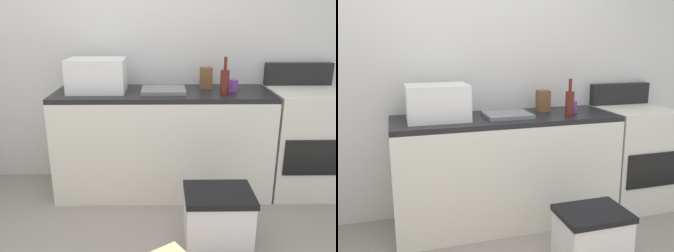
# 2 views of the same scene
# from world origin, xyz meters

# --- Properties ---
(wall_back) EXTENTS (5.00, 0.10, 2.60)m
(wall_back) POSITION_xyz_m (0.00, 1.55, 1.30)
(wall_back) COLOR silver
(wall_back) RESTS_ON ground_plane
(kitchen_counter) EXTENTS (1.80, 0.60, 0.90)m
(kitchen_counter) POSITION_xyz_m (0.30, 1.20, 0.45)
(kitchen_counter) COLOR silver
(kitchen_counter) RESTS_ON ground_plane
(stove_oven) EXTENTS (0.60, 0.61, 1.10)m
(stove_oven) POSITION_xyz_m (1.52, 1.21, 0.47)
(stove_oven) COLOR silver
(stove_oven) RESTS_ON ground_plane
(microwave) EXTENTS (0.46, 0.34, 0.27)m
(microwave) POSITION_xyz_m (-0.24, 1.20, 1.04)
(microwave) COLOR white
(microwave) RESTS_ON kitchen_counter
(sink_basin) EXTENTS (0.36, 0.32, 0.03)m
(sink_basin) POSITION_xyz_m (0.30, 1.17, 0.92)
(sink_basin) COLOR slate
(sink_basin) RESTS_ON kitchen_counter
(wine_bottle) EXTENTS (0.07, 0.07, 0.30)m
(wine_bottle) POSITION_xyz_m (0.78, 1.05, 1.01)
(wine_bottle) COLOR #591E19
(wine_bottle) RESTS_ON kitchen_counter
(coffee_mug) EXTENTS (0.08, 0.08, 0.10)m
(coffee_mug) POSITION_xyz_m (0.88, 1.18, 0.95)
(coffee_mug) COLOR purple
(coffee_mug) RESTS_ON kitchen_counter
(knife_block) EXTENTS (0.10, 0.10, 0.18)m
(knife_block) POSITION_xyz_m (0.67, 1.32, 0.99)
(knife_block) COLOR brown
(knife_block) RESTS_ON kitchen_counter
(storage_bin) EXTENTS (0.46, 0.36, 0.38)m
(storage_bin) POSITION_xyz_m (0.67, 0.43, 0.19)
(storage_bin) COLOR silver
(storage_bin) RESTS_ON ground_plane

